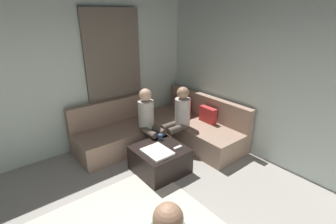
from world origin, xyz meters
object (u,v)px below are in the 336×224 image
(ottoman, at_px, (160,159))
(coffee_mug, at_px, (160,137))
(person_on_couch_side, at_px, (149,120))
(game_remote, at_px, (178,148))
(person_on_couch_back, at_px, (178,117))
(sectional_couch, at_px, (164,129))

(ottoman, distance_m, coffee_mug, 0.38)
(ottoman, xyz_separation_m, person_on_couch_side, (-0.58, 0.21, 0.45))
(ottoman, relative_size, game_remote, 5.07)
(coffee_mug, relative_size, game_remote, 0.63)
(person_on_couch_side, bearing_deg, coffee_mug, 85.36)
(person_on_couch_back, bearing_deg, person_on_couch_side, 65.01)
(ottoman, xyz_separation_m, person_on_couch_back, (-0.35, 0.69, 0.45))
(ottoman, height_order, game_remote, game_remote)
(game_remote, bearing_deg, ottoman, -129.29)
(ottoman, bearing_deg, person_on_couch_side, 160.18)
(sectional_couch, xyz_separation_m, person_on_couch_side, (0.15, -0.43, 0.38))
(coffee_mug, distance_m, person_on_couch_side, 0.41)
(sectional_couch, xyz_separation_m, coffee_mug, (0.51, -0.46, 0.19))
(coffee_mug, distance_m, person_on_couch_back, 0.56)
(sectional_couch, relative_size, person_on_couch_side, 2.12)
(ottoman, relative_size, coffee_mug, 8.00)
(sectional_couch, relative_size, ottoman, 3.36)
(game_remote, bearing_deg, sectional_couch, 155.23)
(ottoman, distance_m, game_remote, 0.36)
(game_remote, bearing_deg, coffee_mug, -174.29)
(coffee_mug, xyz_separation_m, person_on_couch_side, (-0.36, 0.03, 0.19))
(ottoman, distance_m, person_on_couch_side, 0.76)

